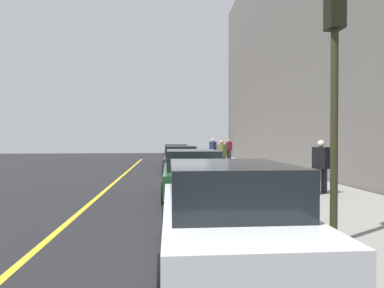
# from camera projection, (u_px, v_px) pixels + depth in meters

# --- Properties ---
(ground_plane) EXTENTS (56.00, 56.00, 0.00)m
(ground_plane) POSITION_uv_depth(u_px,v_px,m) (184.00, 175.00, 16.55)
(ground_plane) COLOR black
(sidewalk) EXTENTS (28.00, 4.60, 0.15)m
(sidewalk) POSITION_uv_depth(u_px,v_px,m) (246.00, 173.00, 16.84)
(sidewalk) COLOR gray
(sidewalk) RESTS_ON ground
(building_facade) EXTENTS (32.00, 0.80, 15.00)m
(building_facade) POSITION_uv_depth(u_px,v_px,m) (296.00, 35.00, 16.99)
(building_facade) COLOR #66605B
(building_facade) RESTS_ON ground
(lane_stripe_centre) EXTENTS (28.00, 0.14, 0.01)m
(lane_stripe_centre) POSITION_uv_depth(u_px,v_px,m) (123.00, 175.00, 16.26)
(lane_stripe_centre) COLOR gold
(lane_stripe_centre) RESTS_ON ground
(snow_bank_curb) EXTENTS (8.75, 0.56, 0.22)m
(snow_bank_curb) POSITION_uv_depth(u_px,v_px,m) (189.00, 164.00, 22.26)
(snow_bank_curb) COLOR white
(snow_bank_curb) RESTS_ON ground
(parked_car_white) EXTENTS (4.17, 1.94, 1.51)m
(parked_car_white) POSITION_uv_depth(u_px,v_px,m) (226.00, 214.00, 4.57)
(parked_car_white) COLOR black
(parked_car_white) RESTS_ON ground
(parked_car_green) EXTENTS (4.81, 1.96, 1.51)m
(parked_car_green) POSITION_uv_depth(u_px,v_px,m) (191.00, 173.00, 10.34)
(parked_car_green) COLOR black
(parked_car_green) RESTS_ON ground
(parked_car_charcoal) EXTENTS (4.50, 1.96, 1.51)m
(parked_car_charcoal) POSITION_uv_depth(u_px,v_px,m) (180.00, 160.00, 17.31)
(parked_car_charcoal) COLOR black
(parked_car_charcoal) RESTS_ON ground
(parked_car_maroon) EXTENTS (4.76, 2.00, 1.51)m
(parked_car_maroon) POSITION_uv_depth(u_px,v_px,m) (176.00, 154.00, 23.87)
(parked_car_maroon) COLOR black
(parked_car_maroon) RESTS_ON ground
(pedestrian_black_coat) EXTENTS (0.54, 0.50, 1.68)m
(pedestrian_black_coat) POSITION_uv_depth(u_px,v_px,m) (321.00, 165.00, 9.86)
(pedestrian_black_coat) COLOR black
(pedestrian_black_coat) RESTS_ON sidewalk
(pedestrian_olive_coat) EXTENTS (0.54, 0.49, 1.68)m
(pedestrian_olive_coat) POSITION_uv_depth(u_px,v_px,m) (222.00, 155.00, 16.49)
(pedestrian_olive_coat) COLOR black
(pedestrian_olive_coat) RESTS_ON sidewalk
(pedestrian_navy_coat) EXTENTS (0.57, 0.56, 1.81)m
(pedestrian_navy_coat) POSITION_uv_depth(u_px,v_px,m) (213.00, 150.00, 22.49)
(pedestrian_navy_coat) COLOR black
(pedestrian_navy_coat) RESTS_ON sidewalk
(pedestrian_burgundy_coat) EXTENTS (0.57, 0.53, 1.74)m
(pedestrian_burgundy_coat) POSITION_uv_depth(u_px,v_px,m) (229.00, 149.00, 26.20)
(pedestrian_burgundy_coat) COLOR black
(pedestrian_burgundy_coat) RESTS_ON sidewalk
(traffic_light_pole) EXTENTS (0.35, 0.26, 4.18)m
(traffic_light_pole) POSITION_uv_depth(u_px,v_px,m) (334.00, 69.00, 5.13)
(traffic_light_pole) COLOR #2D2D19
(traffic_light_pole) RESTS_ON sidewalk
(rolling_suitcase) EXTENTS (0.34, 0.22, 0.85)m
(rolling_suitcase) POSITION_uv_depth(u_px,v_px,m) (221.00, 167.00, 17.02)
(rolling_suitcase) COLOR black
(rolling_suitcase) RESTS_ON sidewalk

